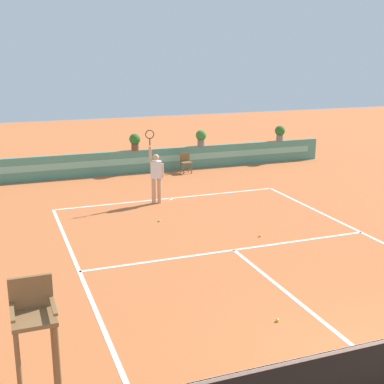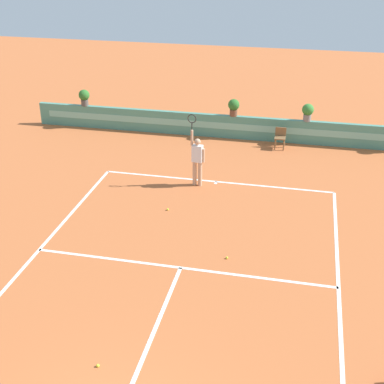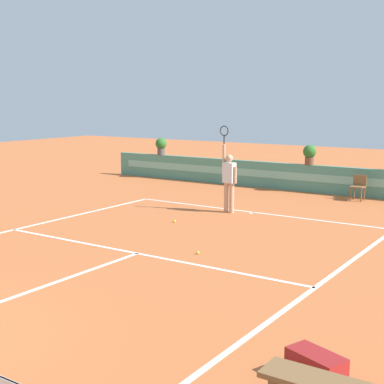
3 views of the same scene
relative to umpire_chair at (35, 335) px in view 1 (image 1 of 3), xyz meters
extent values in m
plane|color=#BC6033|center=(5.46, 4.74, -1.34)|extent=(60.00, 60.00, 0.00)
cube|color=white|center=(5.46, 10.63, -1.34)|extent=(8.22, 0.10, 0.01)
cube|color=white|center=(5.46, 5.14, -1.34)|extent=(8.22, 0.10, 0.01)
cube|color=white|center=(5.46, 1.94, -1.34)|extent=(0.10, 6.40, 0.01)
cube|color=white|center=(1.35, 4.68, -1.34)|extent=(0.10, 11.89, 0.01)
cube|color=white|center=(9.57, 4.68, -1.34)|extent=(0.10, 11.89, 0.01)
cube|color=white|center=(5.46, 10.53, -1.34)|extent=(0.10, 0.20, 0.01)
cube|color=#4C8E7A|center=(5.46, 15.13, -0.84)|extent=(18.00, 0.20, 1.00)
cube|color=#7ABCA8|center=(5.46, 15.02, -0.79)|extent=(17.10, 0.01, 0.28)
cylinder|color=brown|center=(0.25, -0.32, -0.54)|extent=(0.07, 0.07, 1.60)
cylinder|color=brown|center=(-0.25, 0.19, -0.54)|extent=(0.07, 0.07, 1.60)
cylinder|color=brown|center=(0.25, 0.19, -0.54)|extent=(0.07, 0.07, 1.60)
cube|color=brown|center=(0.00, -0.06, 0.29)|extent=(0.60, 0.60, 0.06)
cube|color=brown|center=(0.00, 0.21, 0.56)|extent=(0.60, 0.06, 0.48)
cube|color=brown|center=(-0.27, -0.06, 0.44)|extent=(0.06, 0.60, 0.04)
cube|color=brown|center=(0.27, -0.06, 0.44)|extent=(0.06, 0.60, 0.04)
cylinder|color=brown|center=(7.26, 14.15, -1.12)|extent=(0.05, 0.05, 0.45)
cylinder|color=brown|center=(7.61, 14.15, -1.12)|extent=(0.05, 0.05, 0.45)
cylinder|color=brown|center=(7.26, 14.50, -1.12)|extent=(0.05, 0.05, 0.45)
cylinder|color=brown|center=(7.61, 14.50, -1.12)|extent=(0.05, 0.05, 0.45)
cube|color=brown|center=(7.43, 14.33, -0.87)|extent=(0.44, 0.44, 0.04)
cube|color=brown|center=(7.43, 14.53, -0.67)|extent=(0.44, 0.04, 0.36)
cylinder|color=tan|center=(4.94, 10.21, -0.89)|extent=(0.14, 0.14, 0.90)
cylinder|color=tan|center=(4.74, 10.24, -0.89)|extent=(0.14, 0.14, 0.90)
cube|color=white|center=(4.84, 10.22, -0.14)|extent=(0.38, 0.26, 0.60)
sphere|color=tan|center=(4.84, 10.22, 0.29)|extent=(0.22, 0.22, 0.22)
cylinder|color=tan|center=(4.64, 10.25, 0.41)|extent=(0.09, 0.09, 0.55)
cylinder|color=black|center=(4.64, 10.25, 0.83)|extent=(0.04, 0.04, 0.24)
torus|color=#262626|center=(4.64, 10.25, 1.09)|extent=(0.31, 0.06, 0.31)
cylinder|color=tan|center=(5.06, 10.20, -0.19)|extent=(0.09, 0.09, 0.50)
sphere|color=#CCE033|center=(4.62, 1.30, -1.31)|extent=(0.07, 0.07, 0.07)
sphere|color=#CCE033|center=(4.30, 8.18, -1.31)|extent=(0.07, 0.07, 0.07)
sphere|color=#CCE033|center=(6.60, 5.83, -1.31)|extent=(0.07, 0.07, 0.07)
cylinder|color=gray|center=(12.47, 15.13, -0.20)|extent=(0.32, 0.32, 0.28)
sphere|color=#2D6B28|center=(12.47, 15.13, 0.14)|extent=(0.48, 0.48, 0.48)
cylinder|color=gray|center=(8.44, 15.13, -0.20)|extent=(0.32, 0.32, 0.28)
sphere|color=#387F33|center=(8.44, 15.13, 0.14)|extent=(0.48, 0.48, 0.48)
cylinder|color=brown|center=(5.37, 15.13, -0.20)|extent=(0.32, 0.32, 0.28)
sphere|color=#2D6B28|center=(5.37, 15.13, 0.14)|extent=(0.48, 0.48, 0.48)
camera|label=1|loc=(-0.28, -6.98, 3.83)|focal=49.76mm
camera|label=2|loc=(8.29, -6.28, 6.81)|focal=49.54mm
camera|label=3|loc=(13.10, -4.14, 1.99)|focal=52.60mm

